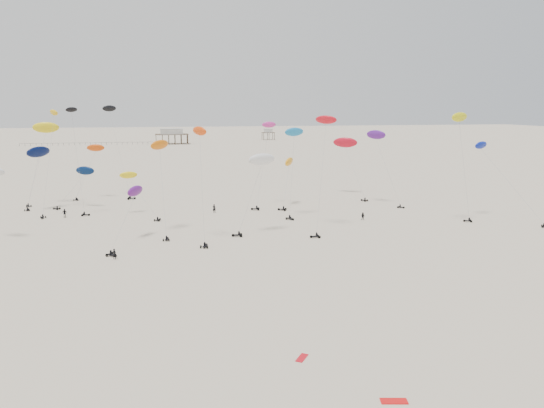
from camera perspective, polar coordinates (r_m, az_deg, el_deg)
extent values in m
plane|color=beige|center=(202.91, -6.68, 3.65)|extent=(900.00, 900.00, 0.00)
cube|color=brown|center=(351.17, -10.74, 7.38)|extent=(21.00, 13.00, 0.30)
cube|color=silver|center=(351.09, -10.75, 7.66)|extent=(14.00, 8.40, 3.20)
cube|color=#B2B2AD|center=(351.01, -10.76, 7.95)|extent=(15.00, 9.00, 0.30)
cube|color=brown|center=(389.18, -0.41, 7.69)|extent=(9.00, 7.00, 0.30)
cube|color=silver|center=(389.12, -0.41, 7.89)|extent=(5.60, 4.20, 2.40)
cube|color=#B2B2AD|center=(389.06, -0.41, 8.09)|extent=(6.00, 4.50, 0.30)
cube|color=black|center=(353.93, -19.20, 6.24)|extent=(80.00, 0.10, 0.10)
cylinder|color=gray|center=(118.35, -13.73, 0.70)|extent=(0.03, 0.03, 13.97)
ellipsoid|color=yellow|center=(122.91, -15.19, 3.03)|extent=(4.14, 2.23, 1.96)
cylinder|color=gray|center=(126.19, -1.03, 4.09)|extent=(0.03, 0.03, 20.38)
ellipsoid|color=#D8329C|center=(129.97, -0.33, 8.54)|extent=(3.45, 1.31, 1.64)
cylinder|color=gray|center=(129.35, -22.91, 4.05)|extent=(0.03, 0.03, 25.41)
ellipsoid|color=yellow|center=(135.58, -22.42, 9.09)|extent=(3.32, 3.99, 1.83)
cylinder|color=gray|center=(113.88, 2.19, 3.07)|extent=(0.03, 0.03, 17.67)
ellipsoid|color=#1A7EC4|center=(115.81, 2.40, 7.76)|extent=(4.82, 2.83, 2.25)
cylinder|color=gray|center=(99.96, -11.63, 1.29)|extent=(0.03, 0.03, 17.52)
ellipsoid|color=orange|center=(103.47, -12.00, 6.25)|extent=(4.66, 4.83, 2.36)
cylinder|color=gray|center=(131.42, 12.38, 3.45)|extent=(0.03, 0.03, 18.02)
ellipsoid|color=#591A8F|center=(134.17, 11.12, 7.33)|extent=(4.73, 5.35, 2.60)
cylinder|color=gray|center=(145.18, -16.03, 5.28)|extent=(0.03, 0.03, 23.91)
ellipsoid|color=black|center=(149.13, -17.10, 9.80)|extent=(3.97, 2.84, 1.84)
cylinder|color=gray|center=(140.54, -23.95, 3.58)|extent=(0.03, 0.03, 18.14)
ellipsoid|color=yellow|center=(141.74, -23.16, 7.58)|extent=(6.22, 2.29, 3.04)
cylinder|color=gray|center=(133.69, -20.81, 1.37)|extent=(0.03, 0.03, 10.08)
ellipsoid|color=#051A44|center=(133.99, -19.47, 3.41)|extent=(5.02, 3.42, 2.31)
cylinder|color=gray|center=(125.98, 1.50, 1.97)|extent=(0.03, 0.03, 12.36)
ellipsoid|color=#FFA015|center=(129.56, 1.84, 4.57)|extent=(4.12, 5.27, 2.48)
cylinder|color=gray|center=(123.35, -20.10, 4.18)|extent=(0.03, 0.03, 22.08)
ellipsoid|color=black|center=(124.02, -20.77, 9.47)|extent=(2.94, 2.67, 1.38)
cylinder|color=gray|center=(121.17, 24.30, 1.90)|extent=(0.03, 0.03, 20.82)
ellipsoid|color=#0C20A5|center=(124.47, 21.55, 5.91)|extent=(4.37, 3.17, 2.03)
cylinder|color=gray|center=(116.58, 19.93, 3.42)|extent=(0.03, 0.03, 20.37)
ellipsoid|color=yellow|center=(116.19, 19.51, 8.82)|extent=(4.84, 3.10, 2.22)
cylinder|color=gray|center=(94.17, -15.61, -1.88)|extent=(0.03, 0.03, 14.78)
ellipsoid|color=#641782|center=(99.43, -14.51, 1.37)|extent=(3.74, 4.77, 2.24)
cylinder|color=gray|center=(134.37, -24.31, 2.13)|extent=(0.03, 0.03, 12.14)
ellipsoid|color=#040E3A|center=(134.27, -23.85, 5.15)|extent=(6.00, 6.44, 3.14)
cylinder|color=gray|center=(145.85, -19.36, 3.05)|extent=(0.03, 0.03, 13.43)
ellipsoid|color=#E54C0C|center=(147.17, -18.45, 5.76)|extent=(4.64, 2.16, 2.26)
cylinder|color=gray|center=(99.10, -2.40, 0.61)|extent=(0.03, 0.03, 13.64)
ellipsoid|color=white|center=(100.30, -1.13, 4.81)|extent=(5.96, 3.80, 2.77)
cylinder|color=gray|center=(100.94, 5.29, 2.90)|extent=(0.03, 0.03, 22.42)
ellipsoid|color=red|center=(105.43, 5.83, 9.01)|extent=(4.75, 4.44, 2.20)
cylinder|color=gray|center=(142.13, 8.85, 3.45)|extent=(0.03, 0.03, 18.64)
ellipsoid|color=red|center=(148.01, 7.88, 6.58)|extent=(7.09, 5.58, 3.33)
cylinder|color=gray|center=(92.82, -7.51, 1.70)|extent=(0.03, 0.03, 19.35)
ellipsoid|color=#FF4B0D|center=(95.37, -7.80, 7.79)|extent=(3.25, 4.11, 1.93)
imported|color=black|center=(87.55, -16.57, -5.71)|extent=(0.87, 0.73, 2.03)
imported|color=black|center=(113.99, 9.74, -1.72)|extent=(1.08, 1.03, 1.94)
imported|color=black|center=(123.51, -21.39, -1.36)|extent=(1.35, 0.77, 2.23)
imported|color=black|center=(120.88, -6.23, -0.93)|extent=(1.01, 0.87, 2.32)
cube|color=red|center=(47.14, 12.99, -20.00)|extent=(2.34, 1.35, 0.08)
cube|color=red|center=(52.81, 3.23, -16.22)|extent=(1.62, 1.87, 0.07)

